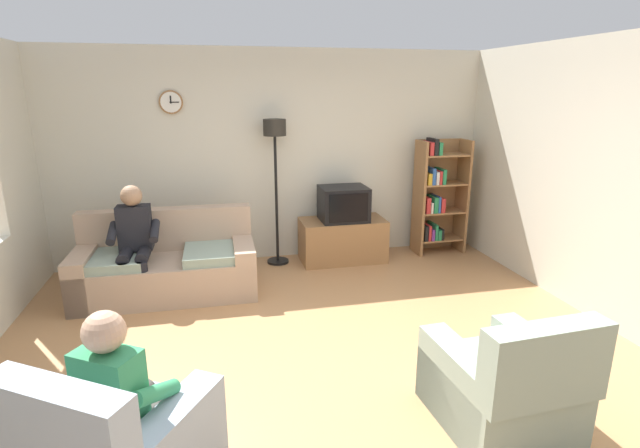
# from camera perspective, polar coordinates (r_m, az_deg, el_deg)

# --- Properties ---
(ground_plane) EXTENTS (12.00, 12.00, 0.00)m
(ground_plane) POSITION_cam_1_polar(r_m,az_deg,el_deg) (4.28, -0.06, -15.23)
(ground_plane) COLOR #B27F51
(back_wall_assembly) EXTENTS (6.20, 0.17, 2.70)m
(back_wall_assembly) POSITION_cam_1_polar(r_m,az_deg,el_deg) (6.35, -5.44, 7.96)
(back_wall_assembly) COLOR beige
(back_wall_assembly) RESTS_ON ground_plane
(right_wall) EXTENTS (0.12, 5.80, 2.70)m
(right_wall) POSITION_cam_1_polar(r_m,az_deg,el_deg) (5.20, 32.46, 3.82)
(right_wall) COLOR beige
(right_wall) RESTS_ON ground_plane
(couch) EXTENTS (1.91, 0.90, 0.90)m
(couch) POSITION_cam_1_polar(r_m,az_deg,el_deg) (5.59, -17.69, -4.82)
(couch) COLOR tan
(couch) RESTS_ON ground_plane
(tv_stand) EXTENTS (1.10, 0.56, 0.56)m
(tv_stand) POSITION_cam_1_polar(r_m,az_deg,el_deg) (6.36, 2.69, -1.90)
(tv_stand) COLOR olive
(tv_stand) RESTS_ON ground_plane
(tv) EXTENTS (0.60, 0.49, 0.44)m
(tv) POSITION_cam_1_polar(r_m,az_deg,el_deg) (6.20, 2.81, 2.43)
(tv) COLOR black
(tv) RESTS_ON tv_stand
(bookshelf) EXTENTS (0.68, 0.36, 1.58)m
(bookshelf) POSITION_cam_1_polar(r_m,az_deg,el_deg) (6.76, 13.66, 3.25)
(bookshelf) COLOR olive
(bookshelf) RESTS_ON ground_plane
(floor_lamp) EXTENTS (0.28, 0.28, 1.85)m
(floor_lamp) POSITION_cam_1_polar(r_m,az_deg,el_deg) (6.03, -5.34, 8.50)
(floor_lamp) COLOR black
(floor_lamp) RESTS_ON ground_plane
(armchair_near_bookshelf) EXTENTS (0.85, 0.92, 0.90)m
(armchair_near_bookshelf) POSITION_cam_1_polar(r_m,az_deg,el_deg) (3.60, 20.94, -17.55)
(armchair_near_bookshelf) COLOR gray
(armchair_near_bookshelf) RESTS_ON ground_plane
(person_on_couch) EXTENTS (0.51, 0.54, 1.24)m
(person_on_couch) POSITION_cam_1_polar(r_m,az_deg,el_deg) (5.40, -21.18, -1.54)
(person_on_couch) COLOR black
(person_on_couch) RESTS_ON ground_plane
(person_in_left_armchair) EXTENTS (0.61, 0.64, 1.12)m
(person_in_left_armchair) POSITION_cam_1_polar(r_m,az_deg,el_deg) (2.99, -22.18, -17.87)
(person_in_left_armchair) COLOR #338C59
(person_in_left_armchair) RESTS_ON ground_plane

